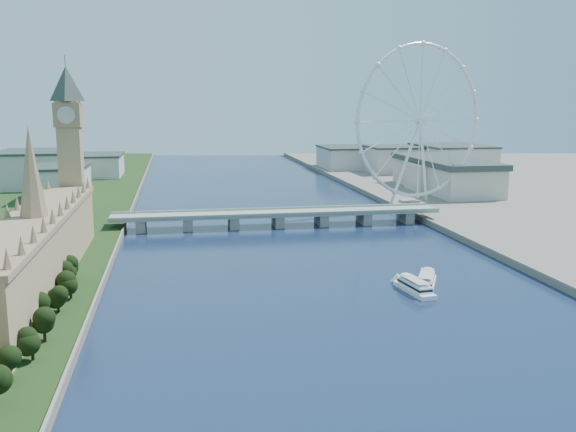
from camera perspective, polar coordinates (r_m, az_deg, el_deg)
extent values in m
cube|color=tan|center=(302.68, -21.43, -3.10)|extent=(24.00, 200.00, 28.00)
cone|color=#937A59|center=(296.96, -21.88, 3.68)|extent=(12.00, 12.00, 40.00)
cube|color=tan|center=(403.70, -18.69, 3.97)|extent=(13.00, 13.00, 80.00)
cube|color=#937A59|center=(401.82, -18.95, 8.50)|extent=(15.00, 15.00, 14.00)
pyramid|color=#2D3833|center=(402.27, -19.19, 12.49)|extent=(20.02, 20.02, 20.00)
cube|color=gray|center=(430.70, -0.91, 0.22)|extent=(220.00, 22.00, 2.00)
cube|color=gray|center=(427.02, -12.92, -0.77)|extent=(6.00, 20.00, 7.50)
cube|color=gray|center=(426.43, -8.89, -0.65)|extent=(6.00, 20.00, 7.50)
cube|color=gray|center=(427.94, -4.87, -0.53)|extent=(6.00, 20.00, 7.50)
cube|color=gray|center=(431.54, -0.90, -0.40)|extent=(6.00, 20.00, 7.50)
cube|color=gray|center=(437.17, 2.98, -0.28)|extent=(6.00, 20.00, 7.50)
cube|color=gray|center=(444.76, 6.75, -0.15)|extent=(6.00, 20.00, 7.50)
cube|color=gray|center=(454.21, 10.38, -0.04)|extent=(6.00, 20.00, 7.50)
torus|color=silver|center=(509.62, 11.66, 8.28)|extent=(113.60, 39.12, 118.60)
cylinder|color=silver|center=(509.62, 11.66, 8.28)|extent=(7.25, 6.61, 6.00)
cube|color=gray|center=(523.59, 10.70, 1.32)|extent=(14.00, 10.00, 2.00)
cube|color=beige|center=(560.89, -19.48, 2.73)|extent=(40.00, 60.00, 26.00)
cube|color=beige|center=(655.90, -21.68, 3.85)|extent=(60.00, 80.00, 32.00)
cube|color=beige|center=(727.09, -16.54, 4.30)|extent=(50.00, 70.00, 22.00)
cube|color=beige|center=(744.12, 9.48, 4.93)|extent=(60.00, 60.00, 28.00)
cube|color=beige|center=(747.81, 14.35, 4.86)|extent=(70.00, 90.00, 30.00)
cube|color=beige|center=(789.52, 5.28, 5.17)|extent=(60.00, 80.00, 24.00)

